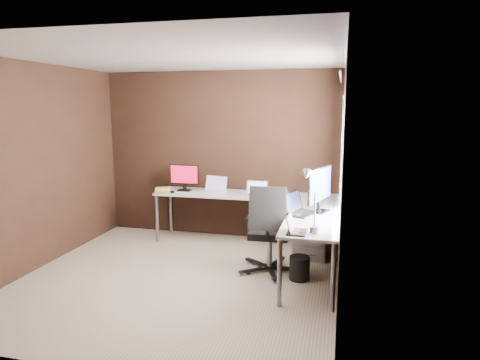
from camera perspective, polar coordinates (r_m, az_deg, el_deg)
name	(u,v)px	position (r m, az deg, el deg)	size (l,w,h in m)	color
room	(207,170)	(4.75, -4.47, 1.29)	(3.60, 3.60, 2.50)	beige
desk	(266,206)	(5.68, 3.46, -3.45)	(2.65, 2.25, 0.73)	white
drawer_pedestal	(310,234)	(5.81, 9.35, -7.10)	(0.42, 0.50, 0.60)	white
monitor_left	(184,176)	(6.42, -7.43, 0.52)	(0.45, 0.13, 0.39)	black
monitor_right	(320,187)	(5.16, 10.61, -0.93)	(0.25, 0.63, 0.53)	black
laptop_white	(214,189)	(6.29, -3.45, -1.19)	(0.39, 0.32, 0.23)	white
laptop_silver	(257,192)	(6.05, 2.22, -1.66)	(0.31, 0.23, 0.20)	silver
laptop_black_big	(298,209)	(5.08, 7.76, -3.85)	(0.40, 0.46, 0.26)	black
laptop_black_small	(295,229)	(4.33, 7.30, -6.45)	(0.20, 0.27, 0.18)	black
book_stack	(163,190)	(6.35, -10.24, -1.36)	(0.27, 0.24, 0.07)	tan
mouse_left	(172,192)	(6.30, -9.04, -1.57)	(0.09, 0.06, 0.04)	black
mouse_corner	(275,197)	(5.91, 4.72, -2.26)	(0.08, 0.05, 0.03)	black
desk_lamp	(309,192)	(4.34, 9.17, -1.60)	(0.20, 0.23, 0.63)	slate
office_chair	(269,247)	(5.20, 3.91, -8.85)	(0.61, 0.61, 1.08)	black
wastebasket	(299,268)	(5.08, 7.93, -11.55)	(0.24, 0.24, 0.27)	black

